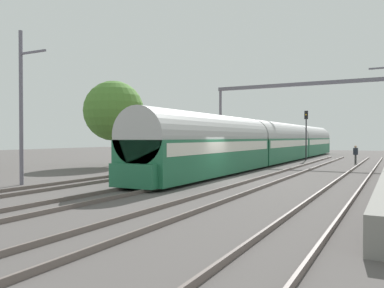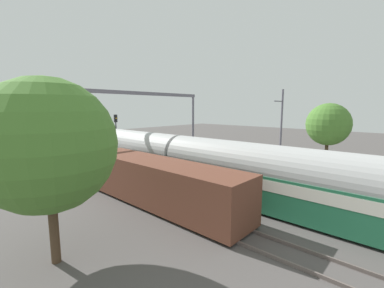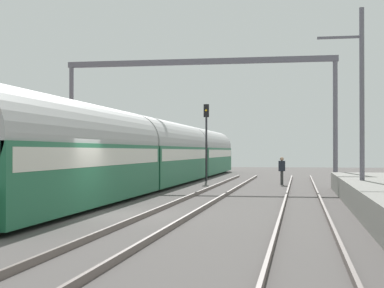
% 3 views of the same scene
% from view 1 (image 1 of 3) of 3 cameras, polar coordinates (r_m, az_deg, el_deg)
% --- Properties ---
extents(ground, '(120.00, 120.00, 0.00)m').
position_cam_1_polar(ground, '(22.42, 5.12, -5.37)').
color(ground, '#534E4C').
extents(track_far_west, '(1.52, 60.00, 0.16)m').
position_cam_1_polar(track_far_west, '(25.51, -8.19, -4.42)').
color(track_far_west, '#685B56').
rests_on(track_far_west, ground).
extents(track_west, '(1.52, 60.00, 0.16)m').
position_cam_1_polar(track_west, '(23.30, 0.29, -4.93)').
color(track_west, '#685B56').
rests_on(track_west, ground).
extents(track_east, '(1.52, 60.00, 0.16)m').
position_cam_1_polar(track_east, '(21.69, 10.30, -5.38)').
color(track_east, '#685B56').
rests_on(track_east, ground).
extents(track_far_east, '(1.52, 60.00, 0.16)m').
position_cam_1_polar(track_far_east, '(20.83, 21.52, -5.69)').
color(track_far_east, '#685B56').
rests_on(track_far_east, ground).
extents(passenger_train, '(2.93, 49.20, 3.82)m').
position_cam_1_polar(passenger_train, '(40.51, 12.42, 0.23)').
color(passenger_train, '#236B47').
rests_on(passenger_train, ground).
extents(freight_car, '(2.80, 13.00, 2.70)m').
position_cam_1_polar(freight_car, '(32.24, 0.17, -0.82)').
color(freight_car, brown).
rests_on(freight_car, ground).
extents(person_crossing, '(0.41, 0.26, 1.73)m').
position_cam_1_polar(person_crossing, '(39.70, 22.74, -1.20)').
color(person_crossing, '#3B3B3B').
rests_on(person_crossing, ground).
extents(railway_signal_far, '(0.36, 0.30, 5.37)m').
position_cam_1_polar(railway_signal_far, '(44.29, 16.30, 2.14)').
color(railway_signal_far, '#2D2D33').
rests_on(railway_signal_far, ground).
extents(catenary_gantry, '(17.08, 0.28, 7.86)m').
position_cam_1_polar(catenary_gantry, '(39.88, 15.28, 5.91)').
color(catenary_gantry, slate).
rests_on(catenary_gantry, ground).
extents(catenary_pole_west_near, '(1.90, 0.20, 8.00)m').
position_cam_1_polar(catenary_pole_west_near, '(22.18, -23.57, 5.23)').
color(catenary_pole_west_near, slate).
rests_on(catenary_pole_west_near, ground).
extents(tree_west_background, '(5.18, 5.18, 7.37)m').
position_cam_1_polar(tree_west_background, '(34.60, -11.34, 4.75)').
color(tree_west_background, '#4C3826').
rests_on(tree_west_background, ground).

